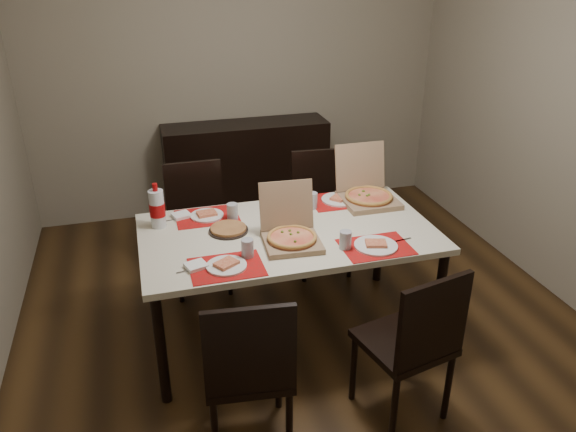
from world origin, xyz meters
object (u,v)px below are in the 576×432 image
object	(u,v)px
pizza_box_center	(291,234)
soda_bottle	(157,209)
dining_table	(288,240)
chair_near_left	(249,367)
sideboard	(247,170)
chair_near_right	(414,340)
chair_far_left	(197,221)
dip_bowl	(290,217)
chair_far_right	(320,206)

from	to	relation	value
pizza_box_center	soda_bottle	distance (m)	0.85
dining_table	chair_near_left	world-z (taller)	chair_near_left
dining_table	chair_near_left	bearing A→B (deg)	-116.67
sideboard	chair_near_right	size ratio (longest dim) A/B	1.61
soda_bottle	chair_far_left	bearing A→B (deg)	60.64
dining_table	chair_far_left	world-z (taller)	chair_far_left
chair_near_right	chair_near_left	bearing A→B (deg)	178.12
chair_near_right	chair_far_left	bearing A→B (deg)	117.22
chair_near_right	pizza_box_center	size ratio (longest dim) A/B	2.42
chair_near_right	pizza_box_center	xyz separation A→B (m)	(-0.43, 0.77, 0.29)
pizza_box_center	dip_bowl	bearing A→B (deg)	74.82
chair_far_right	sideboard	bearing A→B (deg)	108.43
pizza_box_center	dining_table	bearing A→B (deg)	80.65
pizza_box_center	soda_bottle	size ratio (longest dim) A/B	1.33
dining_table	dip_bowl	distance (m)	0.19
chair_near_right	soda_bottle	bearing A→B (deg)	134.39
dining_table	soda_bottle	size ratio (longest dim) A/B	6.26
chair_far_right	chair_far_left	bearing A→B (deg)	-179.46
chair_far_right	dip_bowl	xyz separation A→B (m)	(-0.43, -0.64, 0.25)
sideboard	pizza_box_center	size ratio (longest dim) A/B	3.91
chair_near_left	pizza_box_center	world-z (taller)	pizza_box_center
sideboard	dining_table	size ratio (longest dim) A/B	0.83
chair_far_left	dip_bowl	size ratio (longest dim) A/B	8.00
dining_table	chair_near_right	bearing A→B (deg)	-66.00
chair_far_right	soda_bottle	size ratio (longest dim) A/B	3.23
dining_table	dip_bowl	bearing A→B (deg)	69.67
chair_near_left	dip_bowl	world-z (taller)	chair_near_left
chair_near_left	chair_far_right	bearing A→B (deg)	61.03
soda_bottle	pizza_box_center	bearing A→B (deg)	-29.95
dining_table	chair_far_right	size ratio (longest dim) A/B	1.94
chair_far_right	dip_bowl	size ratio (longest dim) A/B	8.00
chair_near_left	chair_far_right	distance (m)	1.94
chair_near_left	pizza_box_center	bearing A→B (deg)	60.34
chair_near_right	chair_far_left	world-z (taller)	same
dining_table	pizza_box_center	xyz separation A→B (m)	(-0.02, -0.15, 0.12)
dining_table	sideboard	bearing A→B (deg)	86.09
chair_far_left	chair_near_left	bearing A→B (deg)	-89.16
chair_near_right	dip_bowl	size ratio (longest dim) A/B	8.00
chair_far_left	sideboard	bearing A→B (deg)	61.20
chair_near_right	chair_far_left	distance (m)	1.93
chair_near_left	soda_bottle	world-z (taller)	soda_bottle
dining_table	chair_far_left	distance (m)	0.94
chair_near_right	dip_bowl	distance (m)	1.16
chair_near_right	chair_far_left	xyz separation A→B (m)	(-0.88, 1.71, 0.00)
sideboard	soda_bottle	size ratio (longest dim) A/B	5.21
chair_near_left	chair_far_left	xyz separation A→B (m)	(-0.02, 1.68, 0.00)
chair_near_right	dining_table	bearing A→B (deg)	114.00
chair_near_left	chair_near_right	world-z (taller)	same
chair_far_left	dip_bowl	bearing A→B (deg)	-50.12
dining_table	soda_bottle	xyz separation A→B (m)	(-0.76, 0.28, 0.19)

